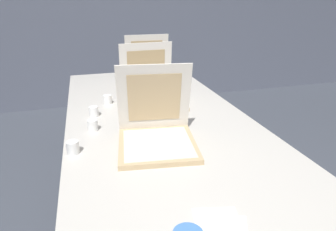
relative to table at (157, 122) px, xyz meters
The scene contains 10 objects.
wall_back 2.48m from the table, 90.00° to the left, with size 10.00×0.10×2.60m, color slate.
table is the anchor object (origin of this frame).
pizza_box_front 0.36m from the table, 104.01° to the right, with size 0.39×0.39×0.36m.
pizza_box_middle 0.23m from the table, 84.67° to the left, with size 0.36×0.36×0.36m.
pizza_box_back 0.68m from the table, 80.55° to the left, with size 0.35×0.36×0.36m.
cup_white_far 0.38m from the table, 132.77° to the left, with size 0.05×0.05×0.06m, color white.
cup_white_mid 0.36m from the table, 166.22° to the left, with size 0.05×0.05×0.06m, color white.
cup_white_near_left 0.56m from the table, 144.58° to the right, with size 0.05×0.05×0.06m, color white.
cup_white_near_center 0.38m from the table, 163.51° to the right, with size 0.05×0.05×0.06m, color white.
napkin_pile 0.90m from the table, 92.08° to the right, with size 0.19×0.20×0.01m.
Camera 1 is at (-0.36, -0.89, 1.36)m, focal length 30.77 mm.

